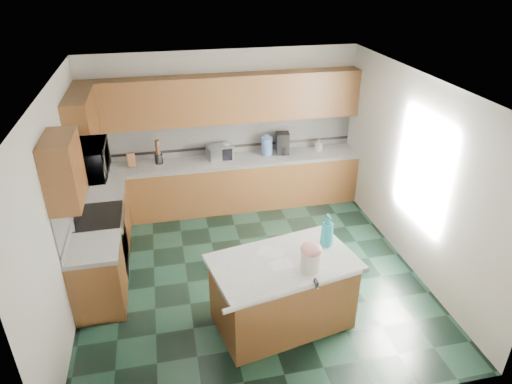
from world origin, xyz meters
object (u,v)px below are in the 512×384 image
object	(u,v)px
soap_bottle_island	(327,230)
island_top	(284,263)
treat_jar	(310,261)
island_base	(283,294)
coffee_maker	(283,143)
toaster_oven	(220,152)
knife_block	(131,160)

from	to	relation	value
soap_bottle_island	island_top	bearing A→B (deg)	-159.61
treat_jar	island_top	bearing A→B (deg)	147.65
island_base	island_top	distance (m)	0.46
soap_bottle_island	coffee_maker	distance (m)	2.89
treat_jar	toaster_oven	xyz separation A→B (m)	(-0.54, 3.27, 0.01)
knife_block	toaster_oven	bearing A→B (deg)	-5.90
island_top	knife_block	xyz separation A→B (m)	(-1.76, 3.06, 0.15)
coffee_maker	toaster_oven	bearing A→B (deg)	-168.97
toaster_oven	coffee_maker	xyz separation A→B (m)	(1.11, 0.03, 0.06)
island_base	toaster_oven	bearing A→B (deg)	84.22
treat_jar	toaster_oven	world-z (taller)	toaster_oven
island_base	soap_bottle_island	distance (m)	0.94
island_base	knife_block	xyz separation A→B (m)	(-1.76, 3.06, 0.61)
toaster_oven	coffee_maker	bearing A→B (deg)	-10.12
island_top	toaster_oven	size ratio (longest dim) A/B	3.92
island_base	island_top	xyz separation A→B (m)	(0.00, 0.00, 0.46)
knife_block	island_base	bearing A→B (deg)	-65.94
island_base	island_top	bearing A→B (deg)	0.00
island_top	treat_jar	bearing A→B (deg)	-51.68
treat_jar	knife_block	xyz separation A→B (m)	(-2.01, 3.27, 0.00)
island_base	soap_bottle_island	size ratio (longest dim) A/B	3.72
island_base	soap_bottle_island	bearing A→B (deg)	8.19
island_top	soap_bottle_island	world-z (taller)	soap_bottle_island
knife_block	island_top	bearing A→B (deg)	-65.94
treat_jar	coffee_maker	xyz separation A→B (m)	(0.57, 3.30, 0.07)
island_base	treat_jar	world-z (taller)	treat_jar
knife_block	toaster_oven	size ratio (longest dim) A/B	0.55
island_top	coffee_maker	size ratio (longest dim) A/B	4.45
island_base	coffee_maker	size ratio (longest dim) A/B	4.18
island_base	knife_block	bearing A→B (deg)	108.69
coffee_maker	island_base	bearing A→B (deg)	-95.35
treat_jar	coffee_maker	bearing A→B (deg)	88.18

